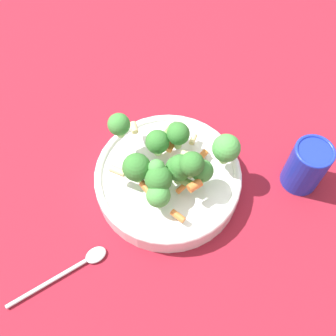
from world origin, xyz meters
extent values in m
plane|color=maroon|center=(0.00, 0.00, 0.00)|extent=(3.00, 3.00, 0.00)
cylinder|color=white|center=(0.00, 0.00, 0.02)|extent=(0.26, 0.26, 0.04)
torus|color=white|center=(0.00, 0.00, 0.04)|extent=(0.26, 0.26, 0.01)
cylinder|color=#8CB766|center=(-0.01, 0.02, 0.06)|extent=(0.02, 0.02, 0.02)
sphere|color=#33722D|center=(-0.01, 0.02, 0.09)|extent=(0.04, 0.04, 0.04)
cylinder|color=#8CB766|center=(0.04, -0.09, 0.09)|extent=(0.01, 0.01, 0.01)
sphere|color=#3D8438|center=(0.04, -0.09, 0.11)|extent=(0.04, 0.04, 0.04)
cylinder|color=#8CB766|center=(0.03, 0.01, 0.09)|extent=(0.01, 0.01, 0.01)
sphere|color=#479342|center=(0.03, 0.01, 0.10)|extent=(0.03, 0.03, 0.03)
cylinder|color=#8CB766|center=(0.03, 0.02, 0.06)|extent=(0.02, 0.02, 0.02)
sphere|color=#33722D|center=(0.03, 0.02, 0.09)|extent=(0.05, 0.05, 0.05)
cylinder|color=#8CB766|center=(0.05, 0.04, 0.05)|extent=(0.01, 0.01, 0.02)
sphere|color=#479342|center=(0.05, 0.04, 0.08)|extent=(0.04, 0.04, 0.04)
cylinder|color=#8CB766|center=(-0.04, -0.03, 0.07)|extent=(0.01, 0.01, 0.02)
sphere|color=#33722D|center=(-0.04, -0.03, 0.10)|extent=(0.04, 0.04, 0.04)
cylinder|color=#8CB766|center=(-0.02, 0.04, 0.09)|extent=(0.01, 0.01, 0.02)
sphere|color=#33722D|center=(-0.02, 0.04, 0.12)|extent=(0.04, 0.04, 0.04)
cylinder|color=#8CB766|center=(-0.01, 0.02, 0.07)|extent=(0.01, 0.01, 0.01)
sphere|color=#33722D|center=(-0.01, 0.02, 0.10)|extent=(0.04, 0.04, 0.04)
cylinder|color=#8CB766|center=(-0.01, -0.04, 0.06)|extent=(0.01, 0.01, 0.02)
sphere|color=#33722D|center=(-0.01, -0.04, 0.09)|extent=(0.04, 0.04, 0.04)
cylinder|color=#8CB766|center=(0.05, -0.01, 0.07)|extent=(0.02, 0.02, 0.02)
sphere|color=#33722D|center=(0.05, -0.01, 0.10)|extent=(0.05, 0.05, 0.05)
cylinder|color=#8CB766|center=(-0.04, 0.05, 0.06)|extent=(0.01, 0.01, 0.02)
sphere|color=#3D8438|center=(-0.04, 0.05, 0.09)|extent=(0.04, 0.04, 0.04)
cylinder|color=#8CB766|center=(-0.09, 0.04, 0.07)|extent=(0.02, 0.02, 0.02)
sphere|color=#479342|center=(-0.09, 0.04, 0.10)|extent=(0.05, 0.05, 0.05)
cylinder|color=#8CB766|center=(-0.05, -0.05, 0.06)|extent=(0.01, 0.01, 0.01)
sphere|color=#33722D|center=(-0.05, -0.05, 0.08)|extent=(0.03, 0.03, 0.03)
cylinder|color=orange|center=(0.06, 0.02, 0.08)|extent=(0.01, 0.02, 0.01)
cylinder|color=orange|center=(0.05, 0.05, 0.08)|extent=(0.03, 0.02, 0.01)
cylinder|color=beige|center=(-0.03, 0.01, 0.08)|extent=(0.02, 0.02, 0.01)
cylinder|color=#729E4C|center=(-0.04, -0.05, 0.08)|extent=(0.03, 0.02, 0.01)
cylinder|color=beige|center=(0.08, -0.03, 0.08)|extent=(0.02, 0.03, 0.01)
cylinder|color=orange|center=(0.03, 0.08, 0.05)|extent=(0.02, 0.03, 0.01)
cylinder|color=orange|center=(-0.01, 0.06, 0.08)|extent=(0.02, 0.01, 0.01)
cylinder|color=beige|center=(-0.07, -0.03, 0.06)|extent=(0.02, 0.02, 0.01)
cylinder|color=#729E4C|center=(-0.01, 0.04, 0.07)|extent=(0.02, 0.03, 0.01)
cylinder|color=orange|center=(0.00, 0.04, 0.06)|extent=(0.03, 0.01, 0.01)
cylinder|color=orange|center=(-0.03, -0.04, 0.06)|extent=(0.03, 0.02, 0.01)
cylinder|color=beige|center=(0.01, -0.10, 0.07)|extent=(0.02, 0.02, 0.01)
cylinder|color=orange|center=(-0.07, 0.01, 0.05)|extent=(0.03, 0.02, 0.01)
cylinder|color=#192DAD|center=(-0.21, 0.13, 0.05)|extent=(0.07, 0.07, 0.10)
torus|color=#192DAD|center=(-0.21, 0.13, 0.10)|extent=(0.07, 0.07, 0.01)
cylinder|color=silver|center=(0.26, 0.04, 0.01)|extent=(0.14, 0.01, 0.01)
ellipsoid|color=silver|center=(0.17, 0.05, 0.01)|extent=(0.04, 0.03, 0.01)
camera|label=1|loc=(0.19, 0.28, 0.64)|focal=42.00mm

